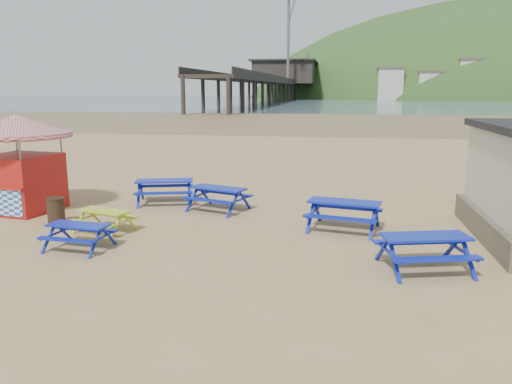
% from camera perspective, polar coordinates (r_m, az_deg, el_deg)
% --- Properties ---
extents(ground, '(400.00, 400.00, 0.00)m').
position_cam_1_polar(ground, '(13.93, -3.29, -5.20)').
color(ground, tan).
rests_on(ground, ground).
extents(wet_sand, '(400.00, 400.00, 0.00)m').
position_cam_1_polar(wet_sand, '(68.18, 6.93, 8.23)').
color(wet_sand, olive).
rests_on(wet_sand, ground).
extents(sea, '(400.00, 400.00, 0.00)m').
position_cam_1_polar(sea, '(183.07, 8.57, 10.32)').
color(sea, '#455763').
rests_on(sea, ground).
extents(picnic_table_blue_a, '(2.38, 2.10, 0.85)m').
position_cam_1_polar(picnic_table_blue_a, '(18.22, -10.38, 0.05)').
color(picnic_table_blue_a, '#0F1C9A').
rests_on(picnic_table_blue_a, ground).
extents(picnic_table_blue_b, '(2.29, 2.07, 0.79)m').
position_cam_1_polar(picnic_table_blue_b, '(16.91, -4.33, -0.78)').
color(picnic_table_blue_b, '#0F1C9A').
rests_on(picnic_table_blue_b, ground).
extents(picnic_table_blue_c, '(2.33, 2.02, 0.86)m').
position_cam_1_polar(picnic_table_blue_c, '(14.75, 10.00, -2.65)').
color(picnic_table_blue_c, '#0F1C9A').
rests_on(picnic_table_blue_c, ground).
extents(picnic_table_blue_d, '(1.69, 1.43, 0.66)m').
position_cam_1_polar(picnic_table_blue_d, '(13.62, -19.57, -4.82)').
color(picnic_table_blue_d, '#0F1C9A').
rests_on(picnic_table_blue_d, ground).
extents(picnic_table_blue_e, '(2.28, 2.01, 0.82)m').
position_cam_1_polar(picnic_table_blue_e, '(11.99, 18.70, -6.59)').
color(picnic_table_blue_e, '#0F1C9A').
rests_on(picnic_table_blue_e, ground).
extents(picnic_table_yellow, '(1.82, 1.61, 0.64)m').
position_cam_1_polar(picnic_table_yellow, '(14.99, -16.91, -3.19)').
color(picnic_table_yellow, '#B3BB11').
rests_on(picnic_table_yellow, ground).
extents(ice_cream_kiosk, '(4.09, 4.09, 3.22)m').
position_cam_1_polar(ice_cream_kiosk, '(18.34, -25.53, 4.25)').
color(ice_cream_kiosk, '#AE1814').
rests_on(ice_cream_kiosk, ground).
extents(litter_bin, '(0.55, 0.55, 0.81)m').
position_cam_1_polar(litter_bin, '(16.40, -21.90, -1.96)').
color(litter_bin, '#322216').
rests_on(litter_bin, ground).
extents(pier, '(24.00, 220.00, 39.29)m').
position_cam_1_polar(pier, '(192.38, 3.17, 12.12)').
color(pier, black).
rests_on(pier, ground).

